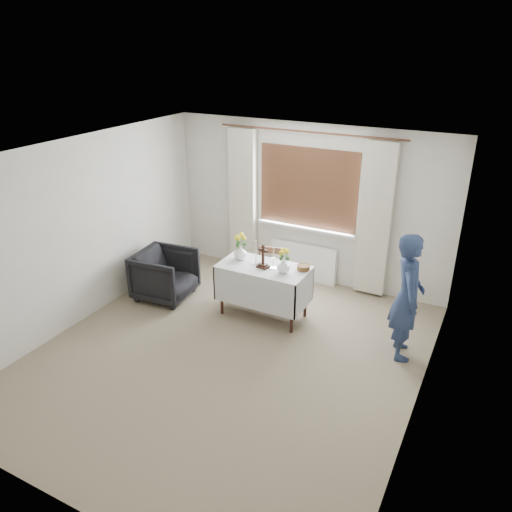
{
  "coord_description": "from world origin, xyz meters",
  "views": [
    {
      "loc": [
        2.7,
        -4.44,
        3.65
      ],
      "look_at": [
        -0.07,
        0.89,
        0.99
      ],
      "focal_mm": 35.0,
      "sensor_mm": 36.0,
      "label": 1
    }
  ],
  "objects_px": {
    "altar_table": "(263,291)",
    "flower_vase_left": "(240,252)",
    "wooden_chair": "(268,278)",
    "armchair": "(165,275)",
    "person": "(407,297)",
    "wooden_cross": "(263,256)",
    "flower_vase_right": "(284,266)"
  },
  "relations": [
    {
      "from": "wooden_chair",
      "to": "armchair",
      "type": "relative_size",
      "value": 1.06
    },
    {
      "from": "wooden_chair",
      "to": "wooden_cross",
      "type": "distance_m",
      "value": 0.62
    },
    {
      "from": "wooden_cross",
      "to": "flower_vase_right",
      "type": "height_order",
      "value": "wooden_cross"
    },
    {
      "from": "flower_vase_left",
      "to": "flower_vase_right",
      "type": "xyz_separation_m",
      "value": [
        0.72,
        -0.11,
        -0.01
      ]
    },
    {
      "from": "wooden_chair",
      "to": "person",
      "type": "height_order",
      "value": "person"
    },
    {
      "from": "flower_vase_left",
      "to": "flower_vase_right",
      "type": "distance_m",
      "value": 0.73
    },
    {
      "from": "wooden_cross",
      "to": "flower_vase_left",
      "type": "bearing_deg",
      "value": 175.66
    },
    {
      "from": "wooden_chair",
      "to": "wooden_cross",
      "type": "relative_size",
      "value": 2.53
    },
    {
      "from": "armchair",
      "to": "flower_vase_left",
      "type": "distance_m",
      "value": 1.28
    },
    {
      "from": "person",
      "to": "armchair",
      "type": "bearing_deg",
      "value": 73.44
    },
    {
      "from": "flower_vase_right",
      "to": "armchair",
      "type": "bearing_deg",
      "value": -175.31
    },
    {
      "from": "person",
      "to": "wooden_chair",
      "type": "bearing_deg",
      "value": 61.02
    },
    {
      "from": "wooden_cross",
      "to": "flower_vase_right",
      "type": "bearing_deg",
      "value": 8.57
    },
    {
      "from": "wooden_cross",
      "to": "flower_vase_left",
      "type": "relative_size",
      "value": 1.69
    },
    {
      "from": "altar_table",
      "to": "wooden_cross",
      "type": "xyz_separation_m",
      "value": [
        0.01,
        -0.03,
        0.55
      ]
    },
    {
      "from": "person",
      "to": "flower_vase_right",
      "type": "height_order",
      "value": "person"
    },
    {
      "from": "person",
      "to": "wooden_cross",
      "type": "distance_m",
      "value": 1.94
    },
    {
      "from": "altar_table",
      "to": "armchair",
      "type": "bearing_deg",
      "value": -172.79
    },
    {
      "from": "wooden_cross",
      "to": "wooden_chair",
      "type": "bearing_deg",
      "value": 114.88
    },
    {
      "from": "armchair",
      "to": "wooden_cross",
      "type": "xyz_separation_m",
      "value": [
        1.56,
        0.16,
        0.56
      ]
    },
    {
      "from": "altar_table",
      "to": "wooden_cross",
      "type": "bearing_deg",
      "value": -76.11
    },
    {
      "from": "armchair",
      "to": "altar_table",
      "type": "bearing_deg",
      "value": -88.36
    },
    {
      "from": "wooden_chair",
      "to": "flower_vase_right",
      "type": "relative_size",
      "value": 4.68
    },
    {
      "from": "person",
      "to": "flower_vase_right",
      "type": "relative_size",
      "value": 8.75
    },
    {
      "from": "altar_table",
      "to": "flower_vase_right",
      "type": "distance_m",
      "value": 0.57
    },
    {
      "from": "altar_table",
      "to": "wooden_cross",
      "type": "distance_m",
      "value": 0.55
    },
    {
      "from": "person",
      "to": "flower_vase_left",
      "type": "bearing_deg",
      "value": 68.1
    },
    {
      "from": "wooden_chair",
      "to": "armchair",
      "type": "distance_m",
      "value": 1.56
    },
    {
      "from": "altar_table",
      "to": "flower_vase_left",
      "type": "relative_size",
      "value": 6.18
    },
    {
      "from": "wooden_cross",
      "to": "flower_vase_right",
      "type": "xyz_separation_m",
      "value": [
        0.31,
        -0.01,
        -0.08
      ]
    },
    {
      "from": "flower_vase_right",
      "to": "wooden_chair",
      "type": "bearing_deg",
      "value": 138.75
    },
    {
      "from": "altar_table",
      "to": "wooden_chair",
      "type": "relative_size",
      "value": 1.44
    }
  ]
}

